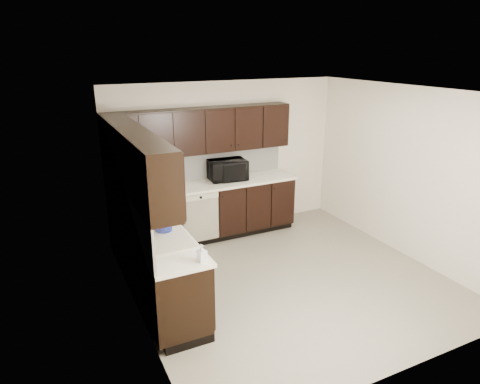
{
  "coord_description": "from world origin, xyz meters",
  "views": [
    {
      "loc": [
        -2.83,
        -4.36,
        3.0
      ],
      "look_at": [
        -0.42,
        0.6,
        1.13
      ],
      "focal_mm": 32.0,
      "sensor_mm": 36.0,
      "label": 1
    }
  ],
  "objects_px": {
    "sink": "(164,243)",
    "storage_bin": "(143,199)",
    "toaster_oven": "(125,187)",
    "microwave": "(227,170)",
    "blue_pitcher": "(163,220)"
  },
  "relations": [
    {
      "from": "sink",
      "to": "storage_bin",
      "type": "bearing_deg",
      "value": 86.73
    },
    {
      "from": "storage_bin",
      "to": "toaster_oven",
      "type": "bearing_deg",
      "value": 104.55
    },
    {
      "from": "toaster_oven",
      "to": "storage_bin",
      "type": "relative_size",
      "value": 0.98
    },
    {
      "from": "microwave",
      "to": "storage_bin",
      "type": "height_order",
      "value": "microwave"
    },
    {
      "from": "toaster_oven",
      "to": "storage_bin",
      "type": "xyz_separation_m",
      "value": [
        0.14,
        -0.53,
        -0.05
      ]
    },
    {
      "from": "sink",
      "to": "storage_bin",
      "type": "distance_m",
      "value": 1.21
    },
    {
      "from": "toaster_oven",
      "to": "blue_pitcher",
      "type": "relative_size",
      "value": 1.37
    },
    {
      "from": "microwave",
      "to": "sink",
      "type": "bearing_deg",
      "value": -127.08
    },
    {
      "from": "storage_bin",
      "to": "blue_pitcher",
      "type": "xyz_separation_m",
      "value": [
        -0.01,
        -1.02,
        0.07
      ]
    },
    {
      "from": "sink",
      "to": "blue_pitcher",
      "type": "xyz_separation_m",
      "value": [
        0.06,
        0.18,
        0.21
      ]
    },
    {
      "from": "sink",
      "to": "toaster_oven",
      "type": "bearing_deg",
      "value": 92.28
    },
    {
      "from": "toaster_oven",
      "to": "blue_pitcher",
      "type": "bearing_deg",
      "value": -97.06
    },
    {
      "from": "toaster_oven",
      "to": "sink",
      "type": "bearing_deg",
      "value": -99.44
    },
    {
      "from": "sink",
      "to": "microwave",
      "type": "bearing_deg",
      "value": 47.94
    },
    {
      "from": "sink",
      "to": "toaster_oven",
      "type": "distance_m",
      "value": 1.74
    }
  ]
}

